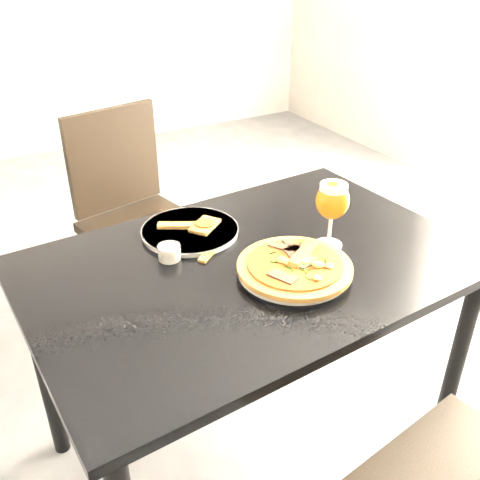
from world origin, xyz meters
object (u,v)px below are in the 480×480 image
dining_table (252,287)px  chair_far (135,213)px  beer_glass (333,201)px  pizza (295,265)px

dining_table → chair_far: 0.91m
chair_far → beer_glass: size_ratio=4.72×
chair_far → pizza: size_ratio=3.06×
chair_far → beer_glass: beer_glass is taller
chair_far → pizza: bearing=-96.9°
dining_table → beer_glass: (0.23, -0.04, 0.23)m
chair_far → pizza: (0.11, -1.01, 0.27)m
pizza → dining_table: bearing=119.9°
dining_table → beer_glass: bearing=-13.1°
chair_far → pizza: 1.05m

